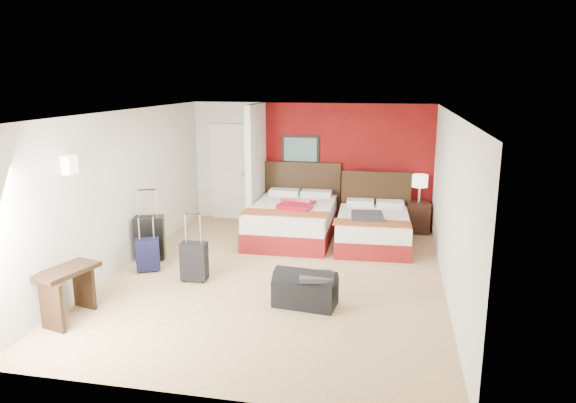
% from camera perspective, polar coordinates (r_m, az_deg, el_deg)
% --- Properties ---
extents(ground, '(6.50, 6.50, 0.00)m').
position_cam_1_polar(ground, '(8.24, -1.24, -8.04)').
color(ground, '#D3B382').
rests_on(ground, ground).
extents(room_walls, '(5.02, 6.52, 2.50)m').
position_cam_1_polar(room_walls, '(9.59, -7.63, 2.70)').
color(room_walls, silver).
rests_on(room_walls, ground).
extents(red_accent_panel, '(3.50, 0.04, 2.50)m').
position_cam_1_polar(red_accent_panel, '(10.90, 6.33, 3.96)').
color(red_accent_panel, maroon).
rests_on(red_accent_panel, ground).
extents(partition_wall, '(0.12, 1.20, 2.50)m').
position_cam_1_polar(partition_wall, '(10.59, -3.47, 3.75)').
color(partition_wall, silver).
rests_on(partition_wall, ground).
extents(entry_door, '(0.82, 0.06, 2.05)m').
position_cam_1_polar(entry_door, '(11.40, -6.35, 3.21)').
color(entry_door, silver).
rests_on(entry_door, ground).
extents(bed_left, '(1.53, 2.17, 0.65)m').
position_cam_1_polar(bed_left, '(10.01, 0.47, -2.22)').
color(bed_left, silver).
rests_on(bed_left, ground).
extents(bed_right, '(1.37, 1.90, 0.55)m').
position_cam_1_polar(bed_right, '(9.74, 9.16, -3.11)').
color(bed_right, white).
rests_on(bed_right, ground).
extents(red_suitcase_open, '(0.73, 0.90, 0.10)m').
position_cam_1_polar(red_suitcase_open, '(9.80, 0.93, -0.30)').
color(red_suitcase_open, maroon).
rests_on(red_suitcase_open, bed_left).
extents(jacket_bundle, '(0.58, 0.49, 0.13)m').
position_cam_1_polar(jacket_bundle, '(9.36, 8.55, -1.58)').
color(jacket_bundle, '#323337').
rests_on(jacket_bundle, bed_right).
extents(nightstand, '(0.46, 0.46, 0.62)m').
position_cam_1_polar(nightstand, '(10.74, 13.87, -1.63)').
color(nightstand, black).
rests_on(nightstand, ground).
extents(table_lamp, '(0.32, 0.32, 0.54)m').
position_cam_1_polar(table_lamp, '(10.61, 14.04, 1.39)').
color(table_lamp, white).
rests_on(table_lamp, nightstand).
extents(suitcase_black, '(0.55, 0.44, 0.72)m').
position_cam_1_polar(suitcase_black, '(9.13, -14.73, -3.95)').
color(suitcase_black, black).
rests_on(suitcase_black, ground).
extents(suitcase_charcoal, '(0.40, 0.26, 0.57)m').
position_cam_1_polar(suitcase_charcoal, '(8.07, -10.11, -6.55)').
color(suitcase_charcoal, black).
rests_on(suitcase_charcoal, ground).
extents(suitcase_navy, '(0.42, 0.35, 0.50)m').
position_cam_1_polar(suitcase_navy, '(8.63, -14.92, -5.73)').
color(suitcase_navy, black).
rests_on(suitcase_navy, ground).
extents(duffel_bag, '(0.87, 0.53, 0.42)m').
position_cam_1_polar(duffel_bag, '(7.15, 1.88, -9.63)').
color(duffel_bag, black).
rests_on(duffel_bag, ground).
extents(jacket_draped, '(0.50, 0.45, 0.06)m').
position_cam_1_polar(jacket_draped, '(6.99, 3.05, -8.08)').
color(jacket_draped, '#343439').
rests_on(jacket_draped, duffel_bag).
extents(desk, '(0.59, 0.88, 0.67)m').
position_cam_1_polar(desk, '(7.28, -22.67, -9.20)').
color(desk, black).
rests_on(desk, ground).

